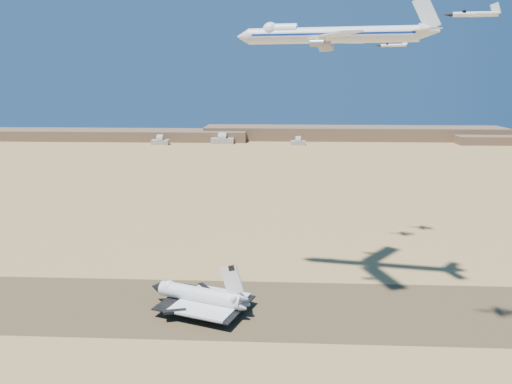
{
  "coord_description": "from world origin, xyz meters",
  "views": [
    {
      "loc": [
        17.87,
        -174.24,
        85.08
      ],
      "look_at": [
        8.69,
        8.0,
        43.38
      ],
      "focal_mm": 35.0,
      "sensor_mm": 36.0,
      "label": 1
    }
  ],
  "objects_px": {
    "crew_b": "(218,318)",
    "chase_jet_a": "(474,14)",
    "shuttle": "(200,297)",
    "carrier_747": "(325,35)",
    "chase_jet_f": "(393,45)",
    "crew_a": "(218,315)",
    "crew_c": "(218,321)",
    "chase_jet_e": "(368,38)"
  },
  "relations": [
    {
      "from": "crew_c",
      "to": "chase_jet_a",
      "type": "xyz_separation_m",
      "value": [
        74.31,
        -14.02,
        101.37
      ]
    },
    {
      "from": "carrier_747",
      "to": "crew_a",
      "type": "bearing_deg",
      "value": -133.59
    },
    {
      "from": "shuttle",
      "to": "carrier_747",
      "type": "bearing_deg",
      "value": 46.17
    },
    {
      "from": "crew_c",
      "to": "chase_jet_a",
      "type": "relative_size",
      "value": 0.12
    },
    {
      "from": "chase_jet_e",
      "to": "crew_b",
      "type": "bearing_deg",
      "value": -124.72
    },
    {
      "from": "crew_b",
      "to": "crew_c",
      "type": "height_order",
      "value": "crew_b"
    },
    {
      "from": "chase_jet_f",
      "to": "chase_jet_e",
      "type": "bearing_deg",
      "value": -122.78
    },
    {
      "from": "chase_jet_e",
      "to": "crew_c",
      "type": "bearing_deg",
      "value": -123.84
    },
    {
      "from": "chase_jet_e",
      "to": "shuttle",
      "type": "bearing_deg",
      "value": -131.13
    },
    {
      "from": "shuttle",
      "to": "crew_a",
      "type": "distance_m",
      "value": 10.53
    },
    {
      "from": "carrier_747",
      "to": "crew_c",
      "type": "height_order",
      "value": "carrier_747"
    },
    {
      "from": "shuttle",
      "to": "carrier_747",
      "type": "relative_size",
      "value": 0.55
    },
    {
      "from": "shuttle",
      "to": "crew_b",
      "type": "height_order",
      "value": "shuttle"
    },
    {
      "from": "shuttle",
      "to": "crew_a",
      "type": "relative_size",
      "value": 25.56
    },
    {
      "from": "crew_a",
      "to": "crew_c",
      "type": "xyz_separation_m",
      "value": [
        0.4,
        -4.56,
        0.08
      ]
    },
    {
      "from": "crew_b",
      "to": "carrier_747",
      "type": "bearing_deg",
      "value": -97.43
    },
    {
      "from": "crew_b",
      "to": "chase_jet_e",
      "type": "xyz_separation_m",
      "value": [
        61.53,
        79.05,
        102.27
      ]
    },
    {
      "from": "chase_jet_a",
      "to": "chase_jet_e",
      "type": "xyz_separation_m",
      "value": [
        -13.16,
        95.14,
        0.92
      ]
    },
    {
      "from": "crew_b",
      "to": "chase_jet_f",
      "type": "relative_size",
      "value": 0.12
    },
    {
      "from": "crew_b",
      "to": "chase_jet_e",
      "type": "bearing_deg",
      "value": -84.56
    },
    {
      "from": "chase_jet_f",
      "to": "crew_a",
      "type": "bearing_deg",
      "value": -115.57
    },
    {
      "from": "carrier_747",
      "to": "chase_jet_e",
      "type": "bearing_deg",
      "value": 73.48
    },
    {
      "from": "chase_jet_f",
      "to": "carrier_747",
      "type": "bearing_deg",
      "value": -107.09
    },
    {
      "from": "crew_a",
      "to": "crew_b",
      "type": "xyz_separation_m",
      "value": [
        0.03,
        -2.49,
        0.1
      ]
    },
    {
      "from": "shuttle",
      "to": "chase_jet_e",
      "type": "distance_m",
      "value": 139.23
    },
    {
      "from": "carrier_747",
      "to": "chase_jet_f",
      "type": "xyz_separation_m",
      "value": [
        37.93,
        61.25,
        0.06
      ]
    },
    {
      "from": "chase_jet_a",
      "to": "chase_jet_e",
      "type": "bearing_deg",
      "value": 103.27
    },
    {
      "from": "crew_a",
      "to": "chase_jet_f",
      "type": "bearing_deg",
      "value": -28.01
    },
    {
      "from": "carrier_747",
      "to": "chase_jet_a",
      "type": "height_order",
      "value": "carrier_747"
    },
    {
      "from": "crew_b",
      "to": "chase_jet_a",
      "type": "distance_m",
      "value": 126.91
    },
    {
      "from": "crew_b",
      "to": "chase_jet_a",
      "type": "height_order",
      "value": "chase_jet_a"
    },
    {
      "from": "crew_c",
      "to": "crew_b",
      "type": "bearing_deg",
      "value": -28.79
    },
    {
      "from": "carrier_747",
      "to": "crew_a",
      "type": "distance_m",
      "value": 110.66
    },
    {
      "from": "crew_a",
      "to": "crew_c",
      "type": "distance_m",
      "value": 4.57
    },
    {
      "from": "crew_b",
      "to": "chase_jet_e",
      "type": "height_order",
      "value": "chase_jet_e"
    },
    {
      "from": "chase_jet_a",
      "to": "carrier_747",
      "type": "bearing_deg",
      "value": 133.15
    },
    {
      "from": "chase_jet_e",
      "to": "chase_jet_f",
      "type": "bearing_deg",
      "value": 45.72
    },
    {
      "from": "crew_a",
      "to": "chase_jet_e",
      "type": "distance_m",
      "value": 141.88
    },
    {
      "from": "crew_b",
      "to": "chase_jet_f",
      "type": "distance_m",
      "value": 155.81
    },
    {
      "from": "crew_a",
      "to": "chase_jet_a",
      "type": "distance_m",
      "value": 127.36
    },
    {
      "from": "crew_c",
      "to": "chase_jet_f",
      "type": "distance_m",
      "value": 156.88
    },
    {
      "from": "shuttle",
      "to": "carrier_747",
      "type": "height_order",
      "value": "carrier_747"
    }
  ]
}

